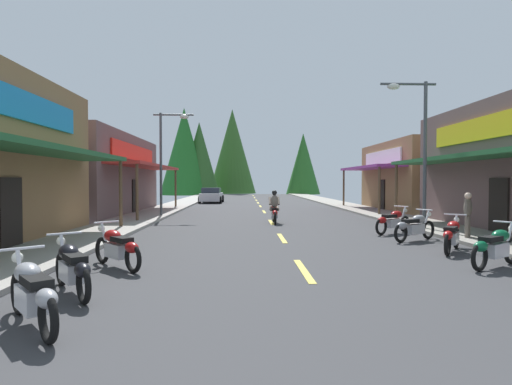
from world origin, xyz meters
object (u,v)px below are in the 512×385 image
Objects in this scene: motorcycle_parked_right_5 at (393,221)px; motorcycle_parked_left_0 at (32,292)px; pedestrian_browsing at (468,213)px; motorcycle_parked_right_3 at (452,235)px; motorcycle_parked_left_2 at (117,247)px; streetlamp_left at (167,148)px; motorcycle_parked_right_4 at (414,226)px; rider_cruising_lead at (274,209)px; motorcycle_parked_right_2 at (495,246)px; streetlamp_right at (416,133)px; motorcycle_parked_left_1 at (72,267)px; parked_car_curbside at (212,195)px.

motorcycle_parked_right_5 is 1.06× the size of motorcycle_parked_left_0.
motorcycle_parked_left_0 is at bearing -102.30° from pedestrian_browsing.
motorcycle_parked_left_2 is (-8.71, -1.85, 0.00)m from motorcycle_parked_right_3.
pedestrian_browsing reaches higher than motorcycle_parked_left_2.
motorcycle_parked_right_4 is at bearing -43.61° from streetlamp_left.
rider_cruising_lead is 8.44m from pedestrian_browsing.
motorcycle_parked_right_3 is at bearing -86.86° from pedestrian_browsing.
motorcycle_parked_right_4 is at bearing -140.68° from pedestrian_browsing.
streetlamp_left is at bearing 103.89° from motorcycle_parked_right_4.
motorcycle_parked_left_2 is 1.01× the size of pedestrian_browsing.
streetlamp_left is 3.12× the size of motorcycle_parked_right_2.
streetlamp_right reaches higher than rider_cruising_lead.
streetlamp_left is at bearing -35.88° from motorcycle_parked_left_0.
motorcycle_parked_left_2 is (-8.56, -4.02, 0.00)m from motorcycle_parked_right_4.
motorcycle_parked_right_3 is 4.05m from motorcycle_parked_right_5.
motorcycle_parked_right_5 is 10.36m from motorcycle_parked_left_2.
parked_car_curbside is (0.04, 30.84, 0.20)m from motorcycle_parked_left_1.
motorcycle_parked_left_0 is (-8.49, -9.73, 0.00)m from motorcycle_parked_right_5.
parked_car_curbside is (-8.64, 24.63, 0.20)m from motorcycle_parked_right_4.
motorcycle_parked_left_1 is (-8.78, -1.99, 0.00)m from motorcycle_parked_right_2.
motorcycle_parked_left_1 is at bearing -35.13° from motorcycle_parked_left_0.
motorcycle_parked_right_4 is (-0.10, 4.22, 0.00)m from motorcycle_parked_right_2.
motorcycle_parked_right_2 is at bearing -155.51° from rider_cruising_lead.
motorcycle_parked_left_1 is 2.19m from motorcycle_parked_left_2.
motorcycle_parked_right_4 is (-0.15, 2.17, 0.00)m from motorcycle_parked_right_3.
motorcycle_parked_right_4 is 0.87× the size of rider_cruising_lead.
streetlamp_right is at bearing -0.51° from motorcycle_parked_right_5.
motorcycle_parked_right_5 is (-0.14, 6.09, 0.00)m from motorcycle_parked_right_2.
streetlamp_right is 3.50× the size of motorcycle_parked_left_0.
motorcycle_parked_right_5 is 0.84× the size of rider_cruising_lead.
motorcycle_parked_left_0 is 0.95× the size of motorcycle_parked_left_1.
streetlamp_right is at bearing 47.85° from motorcycle_parked_right_2.
rider_cruising_lead is (-5.42, 3.16, -3.25)m from streetlamp_right.
streetlamp_left is at bearing 59.51° from rider_cruising_lead.
motorcycle_parked_right_5 is 1.00× the size of motorcycle_parked_left_1.
streetlamp_right is 24.22m from parked_car_curbside.
streetlamp_right is at bearing -118.97° from rider_cruising_lead.
streetlamp_right is at bearing 23.59° from motorcycle_parked_right_3.
motorcycle_parked_right_4 and motorcycle_parked_left_1 have the same top height.
pedestrian_browsing reaches higher than parked_car_curbside.
parked_car_curbside reaches higher than motorcycle_parked_right_4.
pedestrian_browsing reaches higher than motorcycle_parked_right_3.
motorcycle_parked_right_5 is 1.11× the size of motorcycle_parked_left_2.
motorcycle_parked_left_2 is at bearing -178.48° from parked_car_curbside.
rider_cruising_lead is (-4.19, 4.03, 0.17)m from motorcycle_parked_right_5.
motorcycle_parked_right_2 and motorcycle_parked_right_3 have the same top height.
motorcycle_parked_left_0 is (-8.63, -3.64, 0.00)m from motorcycle_parked_right_2.
rider_cruising_lead reaches higher than motorcycle_parked_left_1.
motorcycle_parked_right_2 is at bearing -71.26° from pedestrian_browsing.
parked_car_curbside is at bearing -35.94° from motorcycle_parked_left_1.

